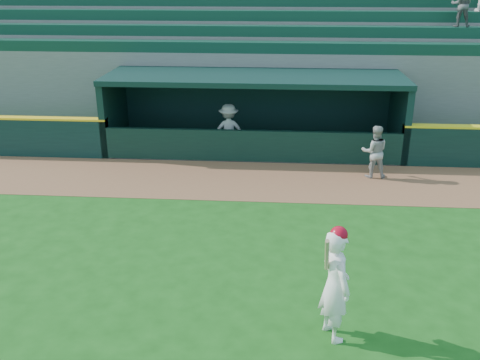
% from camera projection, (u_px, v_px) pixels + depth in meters
% --- Properties ---
extents(ground, '(120.00, 120.00, 0.00)m').
position_uv_depth(ground, '(234.00, 271.00, 10.49)').
color(ground, '#154C13').
rests_on(ground, ground).
extents(warning_track, '(40.00, 3.00, 0.01)m').
position_uv_depth(warning_track, '(249.00, 180.00, 15.04)').
color(warning_track, brown).
rests_on(warning_track, ground).
extents(dugout_player_front, '(0.74, 0.58, 1.51)m').
position_uv_depth(dugout_player_front, '(374.00, 152.00, 15.02)').
color(dugout_player_front, '#9A9A95').
rests_on(dugout_player_front, ground).
extents(dugout_player_inside, '(1.15, 0.77, 1.66)m').
position_uv_depth(dugout_player_inside, '(229.00, 130.00, 16.80)').
color(dugout_player_inside, '#A2A29D').
rests_on(dugout_player_inside, ground).
extents(dugout, '(9.40, 2.80, 2.46)m').
position_uv_depth(dugout, '(255.00, 107.00, 17.42)').
color(dugout, '#63635E').
rests_on(dugout, ground).
extents(stands, '(34.50, 6.25, 7.48)m').
position_uv_depth(stands, '(260.00, 54.00, 21.29)').
color(stands, slate).
rests_on(stands, ground).
extents(batter_at_plate, '(0.69, 0.89, 1.97)m').
position_uv_depth(batter_at_plate, '(335.00, 283.00, 8.30)').
color(batter_at_plate, white).
rests_on(batter_at_plate, ground).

